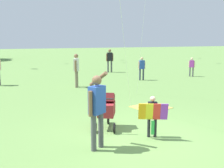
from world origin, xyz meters
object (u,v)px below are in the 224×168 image
person_sitting_far (110,59)px  person_back_turned (192,65)px  person_adult_flyer (97,105)px  child_with_butterfly_kite (152,113)px  stroller (107,107)px  picnic_blanket (151,107)px  person_red_shirt (142,67)px  person_couple_left (76,68)px

person_sitting_far → person_back_turned: person_sitting_far is taller
person_adult_flyer → person_back_turned: size_ratio=1.43×
child_with_butterfly_kite → person_back_turned: 11.93m
person_back_turned → stroller: bearing=-137.7°
person_sitting_far → person_back_turned: size_ratio=1.35×
child_with_butterfly_kite → picnic_blanket: bearing=62.2°
person_adult_flyer → person_red_shirt: person_adult_flyer is taller
stroller → person_couple_left: person_couple_left is taller
person_couple_left → person_back_turned: bearing=8.7°
stroller → person_red_shirt: bearing=57.3°
stroller → person_back_turned: bearing=42.3°
person_back_turned → picnic_blanket: person_back_turned is taller
person_adult_flyer → person_sitting_far: person_adult_flyer is taller
person_sitting_far → person_couple_left: 6.40m
stroller → person_red_shirt: 9.10m
person_red_shirt → person_couple_left: 4.35m
person_red_shirt → person_sitting_far: bearing=97.0°
child_with_butterfly_kite → person_back_turned: (7.83, 9.01, 0.09)m
person_back_turned → picnic_blanket: 8.97m
person_red_shirt → picnic_blanket: 6.62m
stroller → person_back_turned: (8.68, 7.90, 0.13)m
person_adult_flyer → person_back_turned: bearing=44.5°
person_couple_left → person_back_turned: (7.99, 1.22, -0.28)m
person_sitting_far → person_red_shirt: bearing=-83.0°
person_red_shirt → picnic_blanket: person_red_shirt is taller
person_red_shirt → person_couple_left: size_ratio=0.81×
stroller → person_sitting_far: 12.69m
person_adult_flyer → person_couple_left: size_ratio=1.04×
person_adult_flyer → person_back_turned: 13.14m
person_back_turned → picnic_blanket: bearing=-135.5°
person_adult_flyer → picnic_blanket: bearing=44.6°
child_with_butterfly_kite → picnic_blanket: (1.45, 2.74, -0.64)m
person_adult_flyer → person_back_turned: (9.37, 9.21, -0.30)m
person_adult_flyer → picnic_blanket: person_adult_flyer is taller
stroller → person_red_shirt: (4.91, 7.66, 0.21)m
picnic_blanket → person_back_turned: bearing=44.5°
person_sitting_far → person_couple_left: (-3.71, -5.22, 0.01)m
stroller → person_sitting_far: size_ratio=0.65×
child_with_butterfly_kite → person_back_turned: person_back_turned is taller
person_adult_flyer → stroller: person_adult_flyer is taller
person_adult_flyer → person_couple_left: bearing=80.2°
child_with_butterfly_kite → stroller: 1.40m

